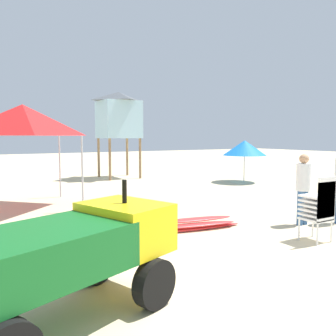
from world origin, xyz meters
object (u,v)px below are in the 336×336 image
at_px(surfboard_pile, 192,225).
at_px(lifeguard_near_right, 303,184).
at_px(beach_umbrella_left, 245,148).
at_px(stacked_plastic_chairs, 320,204).
at_px(lifeguard_tower, 119,115).
at_px(popup_canopy, 23,120).
at_px(utility_cart, 72,251).

relative_size(surfboard_pile, lifeguard_near_right, 1.47).
relative_size(lifeguard_near_right, beach_umbrella_left, 0.85).
bearing_deg(lifeguard_near_right, beach_umbrella_left, 57.27).
bearing_deg(stacked_plastic_chairs, beach_umbrella_left, 56.46).
bearing_deg(lifeguard_near_right, lifeguard_tower, 90.53).
bearing_deg(beach_umbrella_left, lifeguard_near_right, -122.73).
distance_m(stacked_plastic_chairs, lifeguard_tower, 12.13).
height_order(surfboard_pile, lifeguard_near_right, lifeguard_near_right).
bearing_deg(popup_canopy, lifeguard_near_right, -45.52).
bearing_deg(stacked_plastic_chairs, lifeguard_near_right, 51.92).
bearing_deg(utility_cart, beach_umbrella_left, 38.76).
distance_m(surfboard_pile, popup_canopy, 5.76).
bearing_deg(beach_umbrella_left, surfboard_pile, -140.11).
xyz_separation_m(lifeguard_near_right, lifeguard_tower, (-0.10, 10.80, 2.15)).
relative_size(stacked_plastic_chairs, surfboard_pile, 0.53).
xyz_separation_m(utility_cart, stacked_plastic_chairs, (4.90, 0.42, -0.04)).
bearing_deg(lifeguard_near_right, popup_canopy, 134.48).
bearing_deg(lifeguard_tower, beach_umbrella_left, -45.93).
xyz_separation_m(stacked_plastic_chairs, lifeguard_near_right, (0.84, 1.07, 0.20)).
height_order(stacked_plastic_chairs, beach_umbrella_left, beach_umbrella_left).
distance_m(lifeguard_tower, beach_umbrella_left, 6.28).
relative_size(utility_cart, popup_canopy, 0.95).
height_order(stacked_plastic_chairs, surfboard_pile, stacked_plastic_chairs).
height_order(surfboard_pile, beach_umbrella_left, beach_umbrella_left).
height_order(utility_cart, stacked_plastic_chairs, utility_cart).
relative_size(surfboard_pile, lifeguard_tower, 0.58).
distance_m(stacked_plastic_chairs, surfboard_pile, 2.64).
bearing_deg(lifeguard_tower, stacked_plastic_chairs, -93.57).
height_order(stacked_plastic_chairs, lifeguard_tower, lifeguard_tower).
bearing_deg(stacked_plastic_chairs, popup_canopy, 124.49).
bearing_deg(stacked_plastic_chairs, utility_cart, -175.07).
bearing_deg(popup_canopy, surfboard_pile, -57.81).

